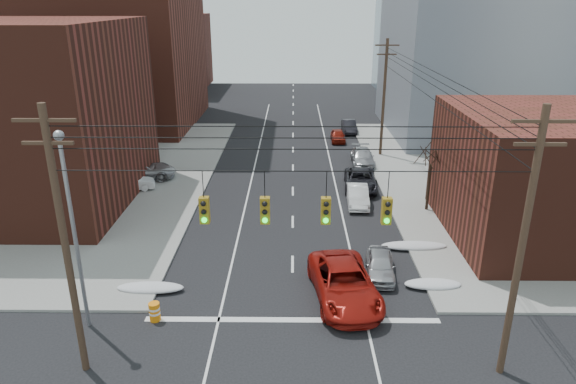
{
  "coord_description": "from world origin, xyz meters",
  "views": [
    {
      "loc": [
        0.01,
        -14.14,
        14.25
      ],
      "look_at": [
        -0.3,
        15.81,
        3.0
      ],
      "focal_mm": 32.0,
      "sensor_mm": 36.0,
      "label": 1
    }
  ],
  "objects_px": {
    "parked_car_c": "(360,180)",
    "parked_car_d": "(363,157)",
    "parked_car_a": "(380,265)",
    "parked_car_f": "(349,126)",
    "parked_car_b": "(358,196)",
    "lot_car_b": "(141,170)",
    "lot_car_c": "(41,194)",
    "lot_car_d": "(85,169)",
    "red_pickup": "(344,283)",
    "parked_car_e": "(338,136)",
    "construction_barrel": "(155,311)",
    "lot_car_a": "(130,183)"
  },
  "relations": [
    {
      "from": "parked_car_d",
      "to": "parked_car_e",
      "type": "bearing_deg",
      "value": 102.43
    },
    {
      "from": "parked_car_d",
      "to": "lot_car_c",
      "type": "distance_m",
      "value": 26.92
    },
    {
      "from": "lot_car_a",
      "to": "lot_car_b",
      "type": "distance_m",
      "value": 2.66
    },
    {
      "from": "red_pickup",
      "to": "lot_car_a",
      "type": "xyz_separation_m",
      "value": [
        -15.4,
        15.3,
        -0.12
      ]
    },
    {
      "from": "red_pickup",
      "to": "lot_car_b",
      "type": "xyz_separation_m",
      "value": [
        -15.24,
        17.95,
        0.04
      ]
    },
    {
      "from": "parked_car_a",
      "to": "lot_car_d",
      "type": "relative_size",
      "value": 0.95
    },
    {
      "from": "parked_car_f",
      "to": "lot_car_d",
      "type": "bearing_deg",
      "value": -146.51
    },
    {
      "from": "parked_car_a",
      "to": "parked_car_f",
      "type": "bearing_deg",
      "value": 93.45
    },
    {
      "from": "parked_car_f",
      "to": "parked_car_d",
      "type": "bearing_deg",
      "value": -91.06
    },
    {
      "from": "parked_car_c",
      "to": "construction_barrel",
      "type": "relative_size",
      "value": 5.77
    },
    {
      "from": "parked_car_c",
      "to": "lot_car_a",
      "type": "relative_size",
      "value": 1.43
    },
    {
      "from": "parked_car_b",
      "to": "parked_car_d",
      "type": "height_order",
      "value": "parked_car_d"
    },
    {
      "from": "parked_car_f",
      "to": "lot_car_b",
      "type": "bearing_deg",
      "value": -139.27
    },
    {
      "from": "parked_car_c",
      "to": "lot_car_a",
      "type": "bearing_deg",
      "value": -172.97
    },
    {
      "from": "red_pickup",
      "to": "parked_car_e",
      "type": "xyz_separation_m",
      "value": [
        2.19,
        30.86,
        -0.26
      ]
    },
    {
      "from": "parked_car_d",
      "to": "lot_car_b",
      "type": "height_order",
      "value": "lot_car_b"
    },
    {
      "from": "parked_car_b",
      "to": "construction_barrel",
      "type": "relative_size",
      "value": 4.56
    },
    {
      "from": "lot_car_d",
      "to": "construction_barrel",
      "type": "distance_m",
      "value": 23.23
    },
    {
      "from": "parked_car_d",
      "to": "parked_car_a",
      "type": "bearing_deg",
      "value": -93.1
    },
    {
      "from": "parked_car_a",
      "to": "lot_car_a",
      "type": "height_order",
      "value": "lot_car_a"
    },
    {
      "from": "parked_car_b",
      "to": "lot_car_c",
      "type": "distance_m",
      "value": 23.31
    },
    {
      "from": "construction_barrel",
      "to": "lot_car_a",
      "type": "bearing_deg",
      "value": 110.01
    },
    {
      "from": "parked_car_f",
      "to": "construction_barrel",
      "type": "height_order",
      "value": "parked_car_f"
    },
    {
      "from": "parked_car_a",
      "to": "parked_car_c",
      "type": "distance_m",
      "value": 13.84
    },
    {
      "from": "red_pickup",
      "to": "parked_car_a",
      "type": "bearing_deg",
      "value": 39.97
    },
    {
      "from": "red_pickup",
      "to": "parked_car_c",
      "type": "height_order",
      "value": "red_pickup"
    },
    {
      "from": "parked_car_b",
      "to": "lot_car_b",
      "type": "bearing_deg",
      "value": 166.13
    },
    {
      "from": "lot_car_a",
      "to": "lot_car_b",
      "type": "relative_size",
      "value": 0.67
    },
    {
      "from": "parked_car_d",
      "to": "lot_car_a",
      "type": "height_order",
      "value": "parked_car_d"
    },
    {
      "from": "parked_car_d",
      "to": "lot_car_a",
      "type": "xyz_separation_m",
      "value": [
        -19.18,
        -7.39,
        0.05
      ]
    },
    {
      "from": "parked_car_c",
      "to": "parked_car_d",
      "type": "distance_m",
      "value": 6.57
    },
    {
      "from": "parked_car_a",
      "to": "parked_car_b",
      "type": "bearing_deg",
      "value": 96.26
    },
    {
      "from": "parked_car_d",
      "to": "lot_car_c",
      "type": "relative_size",
      "value": 1.02
    },
    {
      "from": "parked_car_b",
      "to": "lot_car_c",
      "type": "relative_size",
      "value": 0.88
    },
    {
      "from": "lot_car_c",
      "to": "construction_barrel",
      "type": "bearing_deg",
      "value": -144.08
    },
    {
      "from": "parked_car_b",
      "to": "parked_car_f",
      "type": "xyz_separation_m",
      "value": [
        1.6,
        22.12,
        -0.0
      ]
    },
    {
      "from": "red_pickup",
      "to": "parked_car_e",
      "type": "relative_size",
      "value": 1.73
    },
    {
      "from": "red_pickup",
      "to": "parked_car_e",
      "type": "bearing_deg",
      "value": 78.75
    },
    {
      "from": "lot_car_c",
      "to": "lot_car_d",
      "type": "bearing_deg",
      "value": -12.86
    },
    {
      "from": "parked_car_c",
      "to": "lot_car_d",
      "type": "xyz_separation_m",
      "value": [
        -22.95,
        2.28,
        0.09
      ]
    },
    {
      "from": "lot_car_b",
      "to": "construction_barrel",
      "type": "bearing_deg",
      "value": -176.38
    },
    {
      "from": "construction_barrel",
      "to": "lot_car_c",
      "type": "bearing_deg",
      "value": 129.76
    },
    {
      "from": "red_pickup",
      "to": "parked_car_e",
      "type": "distance_m",
      "value": 30.94
    },
    {
      "from": "lot_car_a",
      "to": "lot_car_d",
      "type": "xyz_separation_m",
      "value": [
        -4.77,
        3.17,
        0.07
      ]
    },
    {
      "from": "parked_car_c",
      "to": "lot_car_a",
      "type": "distance_m",
      "value": 18.21
    },
    {
      "from": "parked_car_a",
      "to": "lot_car_d",
      "type": "bearing_deg",
      "value": 150.5
    },
    {
      "from": "lot_car_c",
      "to": "lot_car_d",
      "type": "relative_size",
      "value": 1.19
    },
    {
      "from": "parked_car_a",
      "to": "parked_car_c",
      "type": "bearing_deg",
      "value": 93.78
    },
    {
      "from": "red_pickup",
      "to": "construction_barrel",
      "type": "xyz_separation_m",
      "value": [
        -9.11,
        -1.97,
        -0.41
      ]
    },
    {
      "from": "red_pickup",
      "to": "parked_car_c",
      "type": "distance_m",
      "value": 16.43
    }
  ]
}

